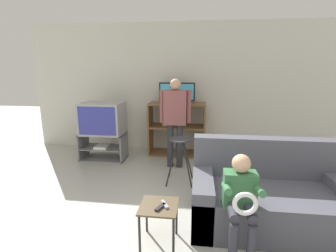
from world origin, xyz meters
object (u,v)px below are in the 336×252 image
(couch, at_px, (269,197))
(media_shelf, at_px, (177,128))
(tv_stand, at_px, (103,146))
(television_flat, at_px, (177,93))
(snack_table, at_px, (159,211))
(folding_stool, at_px, (180,148))
(person_standing_adult, at_px, (175,115))
(person_seated_child, at_px, (241,198))
(television_main, at_px, (103,118))
(remote_control_black, at_px, (160,207))
(remote_control_white, at_px, (165,204))

(couch, bearing_deg, media_shelf, 119.71)
(tv_stand, bearing_deg, television_flat, 17.38)
(tv_stand, height_order, snack_table, tv_stand)
(television_flat, relative_size, folding_stool, 0.99)
(couch, bearing_deg, person_standing_adult, 128.96)
(couch, bearing_deg, person_seated_child, -127.63)
(television_main, relative_size, remote_control_black, 5.32)
(media_shelf, height_order, person_seated_child, media_shelf)
(television_flat, relative_size, person_seated_child, 0.73)
(person_standing_adult, bearing_deg, tv_stand, 170.95)
(tv_stand, distance_m, person_seated_child, 3.14)
(remote_control_black, relative_size, person_seated_child, 0.15)
(television_flat, distance_m, person_standing_adult, 0.72)
(tv_stand, relative_size, media_shelf, 0.76)
(media_shelf, bearing_deg, person_seated_child, -73.00)
(remote_control_black, bearing_deg, person_seated_child, 27.47)
(remote_control_black, bearing_deg, media_shelf, 118.08)
(snack_table, xyz_separation_m, person_seated_child, (0.75, -0.03, 0.22))
(folding_stool, bearing_deg, media_shelf, 97.24)
(remote_control_white, relative_size, person_seated_child, 0.15)
(person_seated_child, bearing_deg, couch, 52.37)
(tv_stand, xyz_separation_m, folding_stool, (1.54, -0.83, 0.30))
(media_shelf, xyz_separation_m, remote_control_black, (0.08, -2.68, -0.11))
(media_shelf, distance_m, remote_control_white, 2.64)
(tv_stand, xyz_separation_m, snack_table, (1.44, -2.20, 0.10))
(media_shelf, height_order, remote_control_white, media_shelf)
(television_flat, bearing_deg, person_standing_adult, -87.38)
(remote_control_black, bearing_deg, tv_stand, 149.42)
(person_seated_child, bearing_deg, media_shelf, 107.00)
(television_main, bearing_deg, folding_stool, -28.93)
(remote_control_white, height_order, person_standing_adult, person_standing_adult)
(remote_control_black, bearing_deg, couch, 51.75)
(remote_control_white, bearing_deg, couch, -4.66)
(folding_stool, bearing_deg, television_main, 151.07)
(person_standing_adult, bearing_deg, remote_control_white, -87.44)
(tv_stand, distance_m, television_flat, 1.75)
(folding_stool, bearing_deg, couch, -39.45)
(folding_stool, relative_size, person_seated_child, 0.74)
(tv_stand, bearing_deg, remote_control_black, -56.89)
(television_main, height_order, person_seated_child, television_main)
(folding_stool, relative_size, remote_control_white, 4.85)
(remote_control_white, bearing_deg, media_shelf, 63.99)
(television_flat, distance_m, couch, 2.63)
(television_flat, xyz_separation_m, couch, (1.22, -2.13, -0.94))
(remote_control_white, relative_size, person_standing_adult, 0.09)
(television_main, xyz_separation_m, television_flat, (1.36, 0.42, 0.44))
(television_main, relative_size, person_seated_child, 0.81)
(television_main, distance_m, couch, 3.14)
(snack_table, bearing_deg, television_main, 122.75)
(television_main, xyz_separation_m, remote_control_black, (1.44, -2.26, -0.37))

